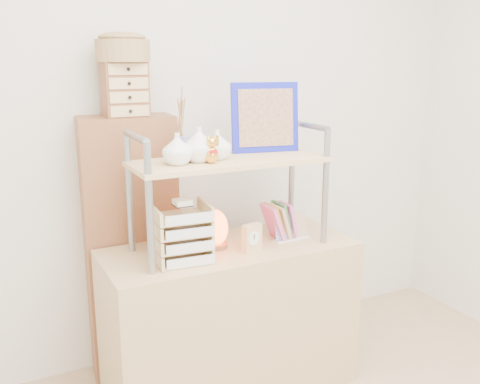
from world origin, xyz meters
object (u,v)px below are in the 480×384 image
Objects in this scene: desk at (230,319)px; letter_tray at (183,237)px; cabinet at (132,250)px; salt_lamp at (216,229)px.

letter_tray reaches higher than desk.
cabinet is 0.49m from letter_tray.
cabinet reaches higher than salt_lamp.
desk is 4.28× the size of letter_tray.
cabinet is 4.81× the size of letter_tray.
desk is 0.89× the size of cabinet.
cabinet is 0.50m from salt_lamp.
cabinet is 7.32× the size of salt_lamp.
cabinet is at bearing 135.36° from desk.
letter_tray reaches higher than salt_lamp.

